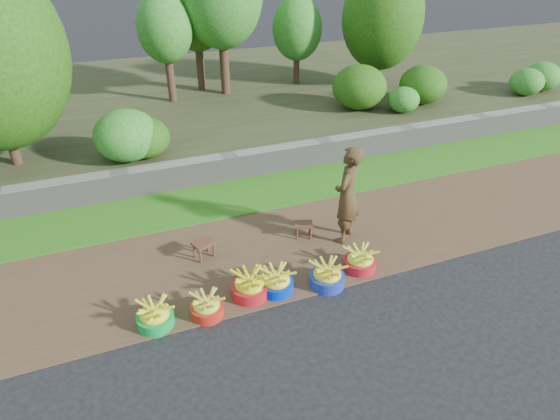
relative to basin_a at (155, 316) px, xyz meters
name	(u,v)px	position (x,y,z in m)	size (l,w,h in m)	color
ground_plane	(308,297)	(2.15, -0.24, -0.17)	(120.00, 120.00, 0.00)	black
dirt_shoulder	(277,250)	(2.15, 1.01, -0.16)	(80.00, 2.50, 0.02)	brown
grass_verge	(242,195)	(2.15, 3.01, -0.15)	(80.00, 1.50, 0.04)	#317619
retaining_wall	(229,167)	(2.15, 3.86, 0.11)	(80.00, 0.35, 0.55)	gray
earth_bank	(184,101)	(2.15, 8.76, 0.08)	(80.00, 10.00, 0.50)	#383D20
basin_a	(155,316)	(0.00, 0.00, 0.00)	(0.50, 0.50, 0.37)	#0C9B38
basin_b	(207,307)	(0.69, -0.06, -0.01)	(0.46, 0.46, 0.34)	#B32415
basin_c	(250,286)	(1.37, 0.10, 0.02)	(0.55, 0.55, 0.41)	red
basin_d	(276,282)	(1.77, 0.06, 0.01)	(0.52, 0.52, 0.39)	#0228CE
basin_e	(327,276)	(2.52, -0.08, 0.01)	(0.53, 0.53, 0.39)	#1C32A2
basin_f	(360,260)	(3.17, 0.07, 0.00)	(0.51, 0.51, 0.38)	red
stool_left	(204,245)	(0.97, 1.25, 0.09)	(0.40, 0.36, 0.30)	#553020
stool_right	(304,226)	(2.71, 1.21, 0.07)	(0.37, 0.32, 0.27)	#553020
vendor_woman	(347,195)	(3.34, 0.91, 0.71)	(0.62, 0.41, 1.71)	black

